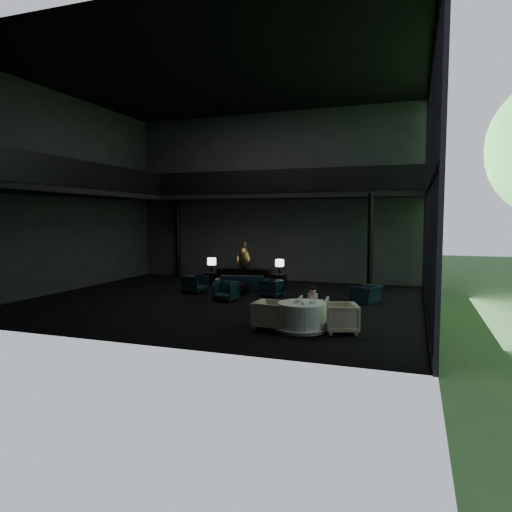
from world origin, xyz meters
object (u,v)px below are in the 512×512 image
(side_table_right, at_px, (279,281))
(coffee_table, at_px, (233,290))
(side_table_left, at_px, (211,279))
(table_lamp_left, at_px, (212,262))
(lounge_armchair_south, at_px, (226,290))
(table_lamp_right, at_px, (280,264))
(dining_chair_west, at_px, (270,312))
(lounge_armchair_east, at_px, (272,288))
(child, at_px, (313,297))
(dining_table, at_px, (302,318))
(dining_chair_east, at_px, (341,315))
(sofa, at_px, (243,278))
(dining_chair_north, at_px, (313,308))
(console, at_px, (244,278))
(lounge_armchair_west, at_px, (195,283))
(bronze_urn, at_px, (244,257))
(window_armchair, at_px, (366,293))

(side_table_right, relative_size, coffee_table, 0.65)
(side_table_left, xyz_separation_m, table_lamp_left, (0.00, 0.10, 0.74))
(lounge_armchair_south, distance_m, coffee_table, 1.36)
(table_lamp_right, distance_m, lounge_armchair_south, 3.82)
(dining_chair_west, bearing_deg, lounge_armchair_south, 42.06)
(lounge_armchair_east, distance_m, child, 4.47)
(coffee_table, bearing_deg, lounge_armchair_east, 2.66)
(table_lamp_right, xyz_separation_m, dining_table, (2.66, -6.99, -0.73))
(side_table_left, bearing_deg, lounge_armchair_south, -57.71)
(side_table_left, bearing_deg, child, -44.87)
(table_lamp_right, bearing_deg, dining_chair_east, -61.88)
(sofa, height_order, dining_chair_west, sofa)
(table_lamp_left, xyz_separation_m, dining_chair_north, (5.97, -6.11, -0.56))
(side_table_right, xyz_separation_m, child, (2.74, -5.87, 0.45))
(sofa, relative_size, dining_table, 1.74)
(side_table_left, xyz_separation_m, table_lamp_right, (3.20, 0.09, 0.78))
(lounge_armchair_east, bearing_deg, dining_chair_west, 29.73)
(side_table_right, height_order, coffee_table, side_table_right)
(table_lamp_left, distance_m, coffee_table, 3.15)
(console, bearing_deg, lounge_armchair_west, -116.67)
(coffee_table, bearing_deg, table_lamp_left, 130.32)
(table_lamp_right, distance_m, dining_chair_west, 7.28)
(dining_table, distance_m, dining_chair_east, 1.03)
(side_table_right, height_order, lounge_armchair_west, lounge_armchair_west)
(lounge_armchair_east, xyz_separation_m, lounge_armchair_south, (-1.31, -1.40, 0.05))
(table_lamp_left, distance_m, child, 8.45)
(lounge_armchair_south, relative_size, coffee_table, 0.84)
(lounge_armchair_west, bearing_deg, dining_chair_west, -125.28)
(table_lamp_left, xyz_separation_m, dining_chair_west, (4.99, -7.04, -0.57))
(table_lamp_right, xyz_separation_m, sofa, (-1.26, -1.11, -0.56))
(child, bearing_deg, dining_chair_east, 137.25)
(lounge_armchair_east, xyz_separation_m, dining_table, (2.31, -4.75, -0.01))
(console, height_order, side_table_left, console)
(bronze_urn, bearing_deg, dining_table, -58.42)
(side_table_left, height_order, table_lamp_left, table_lamp_left)
(sofa, relative_size, coffee_table, 2.70)
(lounge_armchair_south, distance_m, window_armchair, 5.01)
(table_lamp_left, height_order, dining_chair_north, table_lamp_left)
(window_armchair, bearing_deg, dining_chair_west, -0.47)
(lounge_armchair_south, bearing_deg, lounge_armchair_east, 53.32)
(window_armchair, relative_size, dining_chair_west, 0.95)
(dining_table, xyz_separation_m, dining_chair_west, (-0.87, -0.04, 0.12))
(lounge_armchair_west, distance_m, dining_table, 7.10)
(dining_table, distance_m, dining_chair_north, 0.91)
(child, bearing_deg, sofa, -50.77)
(side_table_right, xyz_separation_m, dining_table, (2.66, -6.86, 0.02))
(bronze_urn, height_order, dining_chair_west, bronze_urn)
(console, distance_m, coffee_table, 2.29)
(dining_chair_west, bearing_deg, side_table_right, 17.59)
(table_lamp_right, distance_m, lounge_armchair_west, 3.77)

